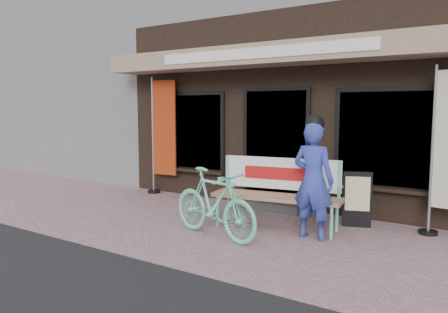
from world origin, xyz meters
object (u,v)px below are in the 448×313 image
Objects in this scene: bicycle at (214,203)px; menu_stand at (357,199)px; bench at (278,187)px; person at (313,178)px; nobori_red at (162,134)px.

menu_stand is (1.54, 1.67, -0.05)m from bicycle.
menu_stand is at bearing -29.91° from bicycle.
menu_stand is (1.01, 0.69, -0.18)m from bench.
bench reaches higher than bicycle.
person is 1.07× the size of bicycle.
person is at bearing -30.02° from bench.
nobori_red is (-3.90, 1.27, 0.43)m from person.
nobori_red is 2.88× the size of menu_stand.
person is 1.44m from bicycle.
menu_stand is (4.25, -0.32, -0.84)m from nobori_red.
bench is 2.34× the size of menu_stand.
bicycle is (-1.19, -0.73, -0.37)m from person.
nobori_red is (-2.71, 1.99, 0.79)m from bicycle.
bench is at bearing -22.59° from nobori_red.
bicycle is at bearing -144.35° from person.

